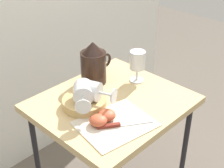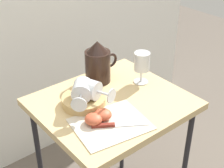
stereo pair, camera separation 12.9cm
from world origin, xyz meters
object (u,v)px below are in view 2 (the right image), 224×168
Objects in this scene: apple_half_left at (93,119)px; wine_glass_upright at (142,63)px; basket_tray at (84,101)px; table at (112,114)px; pitcher at (98,65)px; wine_glass_tipped_near at (82,91)px; wine_glass_tipped_far at (89,89)px; knife at (112,125)px; apple_half_right at (103,115)px.

wine_glass_upright is at bearing 17.77° from apple_half_left.
table is at bearing -26.70° from basket_tray.
pitcher reaches higher than wine_glass_tipped_near.
wine_glass_tipped_far reaches higher than knife.
wine_glass_tipped_near is (-0.11, 0.04, 0.14)m from table.
basket_tray reaches higher than knife.
wine_glass_tipped_near is (-0.01, -0.01, 0.06)m from basket_tray.
wine_glass_tipped_near reaches higher than table.
pitcher reaches higher than basket_tray.
pitcher reaches higher than wine_glass_tipped_far.
table is 10.67× the size of apple_half_right.
wine_glass_upright reaches higher than apple_half_left.
apple_half_right is at bearing 0.76° from apple_half_left.
apple_half_right is 0.36× the size of knife.
wine_glass_tipped_far is 2.47× the size of apple_half_right.
wine_glass_tipped_far reaches higher than table.
pitcher is 2.91× the size of apple_half_left.
wine_glass_tipped_near is at bearing -144.01° from pitcher.
apple_half_right is (-0.11, -0.08, 0.09)m from table.
apple_half_left is at bearing -162.23° from wine_glass_upright.
table is 0.25m from wine_glass_upright.
wine_glass_tipped_far is 2.47× the size of apple_half_left.
wine_glass_upright reaches higher than table.
basket_tray is 2.65× the size of apple_half_left.
knife is (-0.11, -0.13, 0.07)m from table.
pitcher reaches higher than knife.
table is 4.61× the size of wine_glass_tipped_near.
apple_half_right is (-0.00, -0.13, 0.00)m from basket_tray.
wine_glass_tipped_near reaches higher than apple_half_right.
wine_glass_upright reaches higher than apple_half_right.
wine_glass_tipped_near is at bearing 178.55° from wine_glass_upright.
basket_tray reaches higher than table.
knife is at bearing -94.32° from apple_half_right.
pitcher is at bearing 35.66° from basket_tray.
basket_tray is at bearing 70.16° from apple_half_left.
knife is (-0.17, -0.30, -0.07)m from pitcher.
table is 4.32× the size of wine_glass_tipped_far.
wine_glass_upright reaches higher than wine_glass_tipped_near.
basket_tray is 1.07× the size of wine_glass_tipped_far.
basket_tray is at bearing 88.04° from knife.
pitcher reaches higher than apple_half_right.
apple_half_right is at bearing 85.68° from knife.
wine_glass_tipped_far is (-0.28, -0.00, -0.02)m from wine_glass_upright.
table is 4.02× the size of basket_tray.
wine_glass_tipped_near reaches higher than basket_tray.
wine_glass_tipped_near is 0.94× the size of wine_glass_tipped_far.
wine_glass_tipped_near is 0.19m from knife.
wine_glass_tipped_far is at bearing -137.06° from pitcher.
apple_half_right is at bearing -85.63° from wine_glass_tipped_near.
knife is at bearing -119.13° from pitcher.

